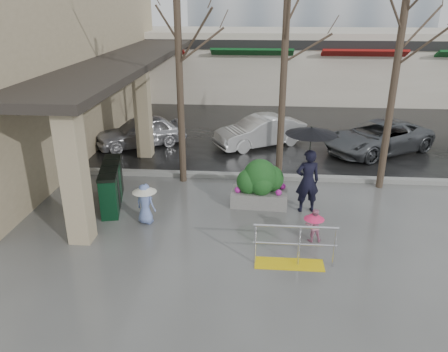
# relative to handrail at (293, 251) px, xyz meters

# --- Properties ---
(ground) EXTENTS (120.00, 120.00, 0.00)m
(ground) POSITION_rel_handrail_xyz_m (-1.36, 1.20, -0.38)
(ground) COLOR #51514F
(ground) RESTS_ON ground
(street_asphalt) EXTENTS (120.00, 36.00, 0.01)m
(street_asphalt) POSITION_rel_handrail_xyz_m (-1.36, 23.20, -0.37)
(street_asphalt) COLOR black
(street_asphalt) RESTS_ON ground
(curb) EXTENTS (120.00, 0.30, 0.15)m
(curb) POSITION_rel_handrail_xyz_m (-1.36, 5.20, -0.30)
(curb) COLOR gray
(curb) RESTS_ON ground
(near_building) EXTENTS (6.00, 18.00, 8.00)m
(near_building) POSITION_rel_handrail_xyz_m (-10.36, 9.20, 3.62)
(near_building) COLOR tan
(near_building) RESTS_ON ground
(canopy_slab) EXTENTS (2.80, 18.00, 0.25)m
(canopy_slab) POSITION_rel_handrail_xyz_m (-6.16, 9.20, 3.25)
(canopy_slab) COLOR #2D2823
(canopy_slab) RESTS_ON pillar_front
(pillar_front) EXTENTS (0.55, 0.55, 3.50)m
(pillar_front) POSITION_rel_handrail_xyz_m (-5.26, 0.70, 1.37)
(pillar_front) COLOR tan
(pillar_front) RESTS_ON ground
(pillar_back) EXTENTS (0.55, 0.55, 3.50)m
(pillar_back) POSITION_rel_handrail_xyz_m (-5.26, 7.20, 1.37)
(pillar_back) COLOR tan
(pillar_back) RESTS_ON ground
(storefront_row) EXTENTS (34.00, 6.74, 4.00)m
(storefront_row) POSITION_rel_handrail_xyz_m (0.64, 19.17, 1.64)
(storefront_row) COLOR beige
(storefront_row) RESTS_ON ground
(handrail) EXTENTS (1.90, 0.50, 1.03)m
(handrail) POSITION_rel_handrail_xyz_m (0.00, 0.00, 0.00)
(handrail) COLOR yellow
(handrail) RESTS_ON ground
(tree_west) EXTENTS (3.20, 3.20, 6.80)m
(tree_west) POSITION_rel_handrail_xyz_m (-3.36, 4.80, 4.71)
(tree_west) COLOR #382B21
(tree_west) RESTS_ON ground
(tree_midwest) EXTENTS (3.20, 3.20, 7.00)m
(tree_midwest) POSITION_rel_handrail_xyz_m (-0.16, 4.80, 4.86)
(tree_midwest) COLOR #382B21
(tree_midwest) RESTS_ON ground
(tree_mideast) EXTENTS (3.20, 3.20, 6.50)m
(tree_mideast) POSITION_rel_handrail_xyz_m (3.14, 4.80, 4.48)
(tree_mideast) COLOR #382B21
(tree_mideast) RESTS_ON ground
(woman) EXTENTS (1.41, 1.41, 2.55)m
(woman) POSITION_rel_handrail_xyz_m (0.56, 2.84, 1.13)
(woman) COLOR black
(woman) RESTS_ON ground
(child_pink) EXTENTS (0.52, 0.52, 0.89)m
(child_pink) POSITION_rel_handrail_xyz_m (0.59, 1.14, 0.14)
(child_pink) COLOR pink
(child_pink) RESTS_ON ground
(child_blue) EXTENTS (0.66, 0.66, 1.15)m
(child_blue) POSITION_rel_handrail_xyz_m (-3.87, 1.75, 0.31)
(child_blue) COLOR #7087C8
(child_blue) RESTS_ON ground
(planter) EXTENTS (1.69, 0.97, 1.44)m
(planter) POSITION_rel_handrail_xyz_m (-0.77, 3.14, 0.31)
(planter) COLOR slate
(planter) RESTS_ON ground
(news_boxes) EXTENTS (0.98, 2.26, 1.23)m
(news_boxes) POSITION_rel_handrail_xyz_m (-5.15, 2.81, 0.24)
(news_boxes) COLOR #0B331B
(news_boxes) RESTS_ON ground
(car_a) EXTENTS (3.95, 3.14, 1.26)m
(car_a) POSITION_rel_handrail_xyz_m (-5.75, 8.39, 0.25)
(car_a) COLOR #B7B6BB
(car_a) RESTS_ON ground
(car_b) EXTENTS (3.97, 3.09, 1.26)m
(car_b) POSITION_rel_handrail_xyz_m (-0.81, 8.80, 0.25)
(car_b) COLOR silver
(car_b) RESTS_ON ground
(car_c) EXTENTS (4.95, 4.20, 1.26)m
(car_c) POSITION_rel_handrail_xyz_m (3.90, 8.38, 0.25)
(car_c) COLOR #525559
(car_c) RESTS_ON ground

